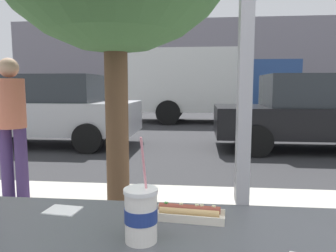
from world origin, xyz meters
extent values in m
plane|color=#2D2D30|center=(0.00, 8.00, 0.00)|extent=(60.00, 60.00, 0.00)
cube|color=#B2ADA3|center=(0.00, 1.60, 0.05)|extent=(16.00, 2.80, 0.10)
cube|color=#35373A|center=(0.00, 0.03, 0.95)|extent=(2.27, 0.02, 0.02)
cube|color=#9E9EA3|center=(0.00, 0.08, 1.60)|extent=(0.05, 0.08, 1.27)
cube|color=gray|center=(0.00, 22.44, 3.03)|extent=(28.00, 1.20, 6.05)
cylinder|color=silver|center=(-0.34, -0.29, 1.04)|extent=(0.09, 0.09, 0.15)
cylinder|color=navy|center=(-0.34, -0.29, 1.04)|extent=(0.10, 0.10, 0.04)
cylinder|color=black|center=(-0.34, -0.29, 1.11)|extent=(0.09, 0.09, 0.01)
cylinder|color=white|center=(-0.34, -0.29, 1.12)|extent=(0.10, 0.10, 0.01)
cylinder|color=pink|center=(-0.32, -0.29, 1.18)|extent=(0.02, 0.05, 0.20)
cube|color=beige|center=(-0.20, -0.11, 0.96)|extent=(0.25, 0.10, 0.01)
cube|color=beige|center=(-0.20, -0.15, 0.98)|extent=(0.24, 0.03, 0.03)
cube|color=beige|center=(-0.20, -0.07, 0.98)|extent=(0.24, 0.03, 0.03)
cylinder|color=tan|center=(-0.20, -0.11, 0.99)|extent=(0.21, 0.06, 0.04)
cylinder|color=brown|center=(-0.20, -0.11, 1.00)|extent=(0.21, 0.05, 0.03)
cube|color=beige|center=(-0.23, -0.11, 1.01)|extent=(0.01, 0.01, 0.01)
cube|color=beige|center=(-0.12, -0.12, 1.01)|extent=(0.01, 0.01, 0.01)
cube|color=beige|center=(-0.17, -0.11, 1.01)|extent=(0.01, 0.01, 0.01)
cube|color=beige|center=(-0.16, -0.12, 1.01)|extent=(0.01, 0.01, 0.01)
cube|color=#337A2D|center=(-0.28, -0.10, 1.01)|extent=(0.01, 0.01, 0.01)
cube|color=white|center=(-0.67, -0.08, 0.96)|extent=(0.13, 0.10, 0.00)
cube|color=#BCBCC1|center=(-3.91, 6.22, 0.68)|extent=(4.44, 1.75, 0.73)
cube|color=#282D33|center=(-3.71, 6.22, 1.36)|extent=(2.31, 1.54, 0.63)
cylinder|color=black|center=(-2.53, 7.10, 0.32)|extent=(0.64, 0.18, 0.64)
cylinder|color=black|center=(-2.53, 5.34, 0.32)|extent=(0.64, 0.18, 0.64)
cylinder|color=black|center=(-5.28, 7.10, 0.32)|extent=(0.64, 0.18, 0.64)
cube|color=black|center=(2.25, 6.22, 0.64)|extent=(4.17, 1.77, 0.65)
cube|color=#282D33|center=(2.33, 6.22, 1.32)|extent=(2.17, 1.56, 0.70)
cylinder|color=black|center=(0.96, 7.10, 0.32)|extent=(0.64, 0.18, 0.64)
cylinder|color=black|center=(0.96, 5.34, 0.32)|extent=(0.64, 0.18, 0.64)
cube|color=silver|center=(-0.63, 11.65, 1.62)|extent=(4.41, 2.20, 2.34)
cube|color=navy|center=(2.38, 11.65, 1.40)|extent=(1.90, 2.10, 1.90)
cylinder|color=black|center=(2.38, 12.70, 0.45)|extent=(0.90, 0.24, 0.90)
cylinder|color=black|center=(2.38, 10.60, 0.45)|extent=(0.90, 0.24, 0.90)
cylinder|color=black|center=(-1.35, 12.75, 0.45)|extent=(0.90, 0.24, 0.90)
cylinder|color=black|center=(-1.35, 10.55, 0.45)|extent=(0.90, 0.24, 0.90)
cylinder|color=#3D2C5A|center=(-2.40, 2.29, 0.52)|extent=(0.14, 0.14, 0.84)
cylinder|color=#3D2C5A|center=(-2.22, 2.29, 0.52)|extent=(0.14, 0.14, 0.84)
cylinder|color=#C66B51|center=(-2.31, 2.29, 1.22)|extent=(0.32, 0.32, 0.56)
sphere|color=tan|center=(-2.31, 2.29, 1.62)|extent=(0.22, 0.22, 0.22)
cylinder|color=brown|center=(-1.01, 2.02, 1.23)|extent=(0.23, 0.23, 2.26)
camera|label=1|loc=(-0.16, -1.18, 1.42)|focal=34.68mm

